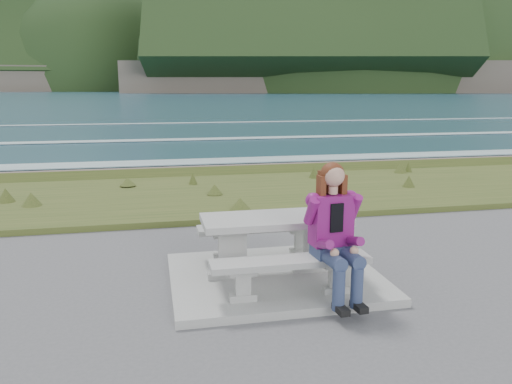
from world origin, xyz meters
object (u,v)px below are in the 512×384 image
at_px(picnic_table, 275,229).
at_px(bench_seaward, 263,232).
at_px(bench_landward, 291,267).
at_px(seated_woman, 337,251).

xyz_separation_m(picnic_table, bench_seaward, (0.00, 0.70, -0.23)).
height_order(picnic_table, bench_landward, picnic_table).
height_order(picnic_table, seated_woman, seated_woman).
distance_m(picnic_table, bench_landward, 0.74).
bearing_deg(seated_woman, bench_landward, 157.91).
height_order(picnic_table, bench_seaward, picnic_table).
bearing_deg(bench_landward, bench_seaward, 90.00).
distance_m(bench_landward, seated_woman, 0.54).
relative_size(bench_landward, seated_woman, 1.19).
height_order(bench_landward, bench_seaward, same).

